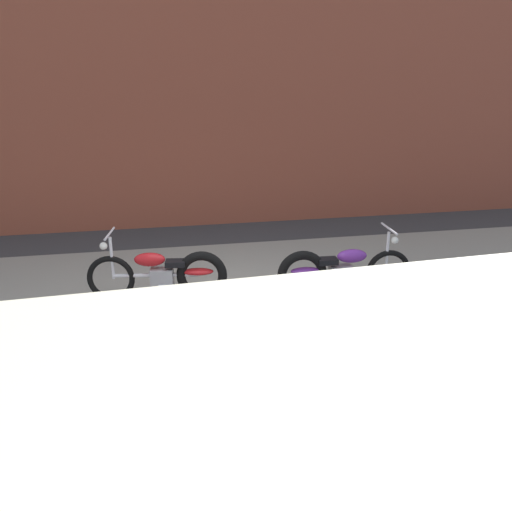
# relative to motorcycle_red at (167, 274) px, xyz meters

# --- Properties ---
(ground_plane) EXTENTS (80.00, 80.00, 0.00)m
(ground_plane) POSITION_rel_motorcycle_red_xyz_m (0.60, -1.04, -0.40)
(ground_plane) COLOR #38383A
(sidewalk_slab) EXTENTS (36.00, 3.50, 0.01)m
(sidewalk_slab) POSITION_rel_motorcycle_red_xyz_m (0.60, 0.71, -0.40)
(sidewalk_slab) COLOR gray
(sidewalk_slab) RESTS_ON ground
(brick_building_wall) EXTENTS (36.00, 0.50, 5.81)m
(brick_building_wall) POSITION_rel_motorcycle_red_xyz_m (0.60, 4.16, 2.50)
(brick_building_wall) COLOR brown
(brick_building_wall) RESTS_ON ground
(motorcycle_red) EXTENTS (2.00, 0.66, 1.03)m
(motorcycle_red) POSITION_rel_motorcycle_red_xyz_m (0.00, 0.00, 0.00)
(motorcycle_red) COLOR black
(motorcycle_red) RESTS_ON ground
(motorcycle_purple) EXTENTS (2.01, 0.58, 1.03)m
(motorcycle_purple) POSITION_rel_motorcycle_red_xyz_m (2.40, -0.37, 0.00)
(motorcycle_purple) COLOR black
(motorcycle_purple) RESTS_ON ground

